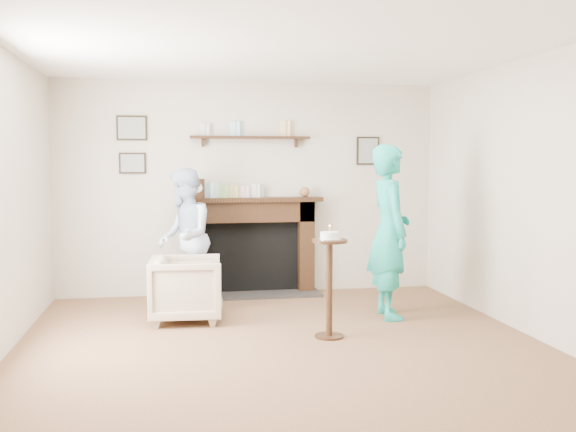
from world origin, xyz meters
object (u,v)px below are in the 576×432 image
object	(u,v)px
armchair	(187,321)
pedestal_table	(329,268)
woman	(388,317)
man	(185,306)

from	to	relation	value
armchair	pedestal_table	world-z (taller)	pedestal_table
armchair	woman	xyz separation A→B (m)	(2.01, -0.20, 0.00)
man	woman	size ratio (longest dim) A/B	0.86
woman	pedestal_table	distance (m)	1.18
armchair	woman	distance (m)	2.02
armchair	man	world-z (taller)	man
armchair	woman	bearing A→B (deg)	-92.66
man	pedestal_table	bearing A→B (deg)	39.65
man	armchair	bearing A→B (deg)	0.44
man	pedestal_table	size ratio (longest dim) A/B	1.48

